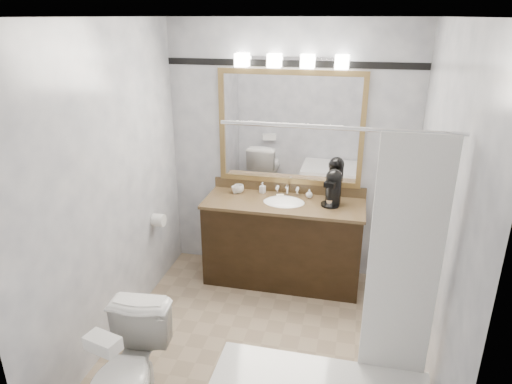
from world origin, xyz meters
TOP-DOWN VIEW (x-y plane):
  - room at (0.00, 0.00)m, footprint 2.42×2.62m
  - vanity at (0.00, 1.02)m, footprint 1.53×0.58m
  - mirror at (0.00, 1.28)m, footprint 1.40×0.04m
  - vanity_light_bar at (0.00, 1.23)m, footprint 1.02×0.14m
  - accent_stripe at (0.00, 1.29)m, footprint 2.40×0.01m
  - tp_roll at (-1.14, 0.66)m, footprint 0.11×0.12m
  - toilet at (-0.67, -0.92)m, footprint 0.48×0.76m
  - tissue_box at (-0.67, -1.12)m, footprint 0.22×0.16m
  - coffee_maker at (0.45, 1.07)m, footprint 0.18×0.22m
  - cup_left at (-0.48, 1.16)m, footprint 0.12×0.12m
  - cup_right at (-0.51, 1.14)m, footprint 0.08×0.08m
  - soap_bottle_a at (-0.25, 1.21)m, footprint 0.06×0.06m
  - soap_bottle_b at (0.22, 1.18)m, footprint 0.07×0.07m
  - soap_bar at (-0.06, 1.13)m, footprint 0.08×0.06m

SIDE VIEW (x-z plane):
  - toilet at x=-0.67m, z-range 0.00..0.75m
  - vanity at x=0.00m, z-range -0.04..0.93m
  - tp_roll at x=-1.14m, z-range 0.64..0.76m
  - tissue_box at x=-0.67m, z-range 0.75..0.83m
  - soap_bar at x=-0.06m, z-range 0.85..0.87m
  - cup_right at x=-0.51m, z-range 0.85..0.92m
  - cup_left at x=-0.48m, z-range 0.85..0.93m
  - soap_bottle_b at x=0.22m, z-range 0.85..0.93m
  - soap_bottle_a at x=-0.25m, z-range 0.85..0.96m
  - coffee_maker at x=0.45m, z-range 0.85..1.19m
  - room at x=0.00m, z-range -0.01..2.51m
  - mirror at x=0.00m, z-range 0.95..2.05m
  - accent_stripe at x=0.00m, z-range 2.07..2.13m
  - vanity_light_bar at x=0.00m, z-range 2.07..2.19m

